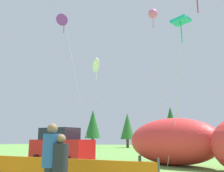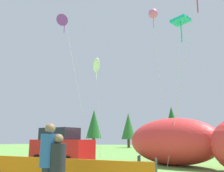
# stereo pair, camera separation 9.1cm
# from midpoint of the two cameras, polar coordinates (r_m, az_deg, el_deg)

# --- Properties ---
(parked_car) EXTENTS (4.55, 2.41, 2.26)m
(parked_car) POSITION_cam_midpoint_polar(r_m,az_deg,el_deg) (16.94, -11.46, -13.32)
(parked_car) COLOR red
(parked_car) RESTS_ON ground
(folding_chair) EXTENTS (0.56, 0.56, 0.91)m
(folding_chair) POSITION_cam_midpoint_polar(r_m,az_deg,el_deg) (10.10, 5.69, -17.63)
(folding_chair) COLOR black
(folding_chair) RESTS_ON ground
(inflatable_cat) EXTENTS (8.53, 6.82, 2.81)m
(inflatable_cat) POSITION_cam_midpoint_polar(r_m,az_deg,el_deg) (15.48, 15.87, -12.48)
(inflatable_cat) COLOR red
(inflatable_cat) RESTS_ON ground
(spectator_in_yellow_shirt) EXTENTS (0.41, 0.41, 1.88)m
(spectator_in_yellow_shirt) POSITION_cam_midpoint_polar(r_m,az_deg,el_deg) (6.10, -13.87, -16.33)
(spectator_in_yellow_shirt) COLOR #2D2D38
(spectator_in_yellow_shirt) RESTS_ON ground
(spectator_in_green_shirt) EXTENTS (0.36, 0.36, 1.63)m
(spectator_in_green_shirt) POSITION_cam_midpoint_polar(r_m,az_deg,el_deg) (5.97, -11.91, -17.83)
(spectator_in_green_shirt) COLOR #2D2D38
(spectator_in_green_shirt) RESTS_ON ground
(kite_purple_delta) EXTENTS (3.00, 1.75, 12.12)m
(kite_purple_delta) POSITION_cam_midpoint_polar(r_m,az_deg,el_deg) (21.71, -10.64, 14.93)
(kite_purple_delta) COLOR silver
(kite_purple_delta) RESTS_ON ground
(kite_teal_diamond) EXTENTS (1.70, 2.74, 8.21)m
(kite_teal_diamond) POSITION_cam_midpoint_polar(r_m,az_deg,el_deg) (14.96, 15.56, 13.57)
(kite_teal_diamond) COLOR silver
(kite_teal_diamond) RESTS_ON ground
(kite_white_ghost) EXTENTS (2.11, 3.10, 8.34)m
(kite_white_ghost) POSITION_cam_midpoint_polar(r_m,az_deg,el_deg) (21.94, -3.48, 4.65)
(kite_white_ghost) COLOR silver
(kite_white_ghost) RESTS_ON ground
(kite_pink_octopus) EXTENTS (1.11, 0.79, 12.20)m
(kite_pink_octopus) POSITION_cam_midpoint_polar(r_m,az_deg,el_deg) (21.91, 9.53, 15.83)
(kite_pink_octopus) COLOR silver
(kite_pink_octopus) RESTS_ON ground
(horizon_tree_east) EXTENTS (2.74, 2.74, 6.55)m
(horizon_tree_east) POSITION_cam_midpoint_polar(r_m,az_deg,el_deg) (48.75, 3.83, -9.16)
(horizon_tree_east) COLOR brown
(horizon_tree_east) RESTS_ON ground
(horizon_tree_mid) EXTENTS (3.09, 3.09, 7.39)m
(horizon_tree_mid) POSITION_cam_midpoint_polar(r_m,az_deg,el_deg) (46.74, 13.56, -8.09)
(horizon_tree_mid) COLOR brown
(horizon_tree_mid) RESTS_ON ground
(horizon_tree_northeast) EXTENTS (3.04, 3.04, 7.25)m
(horizon_tree_northeast) POSITION_cam_midpoint_polar(r_m,az_deg,el_deg) (49.15, -4.11, -8.67)
(horizon_tree_northeast) COLOR brown
(horizon_tree_northeast) RESTS_ON ground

